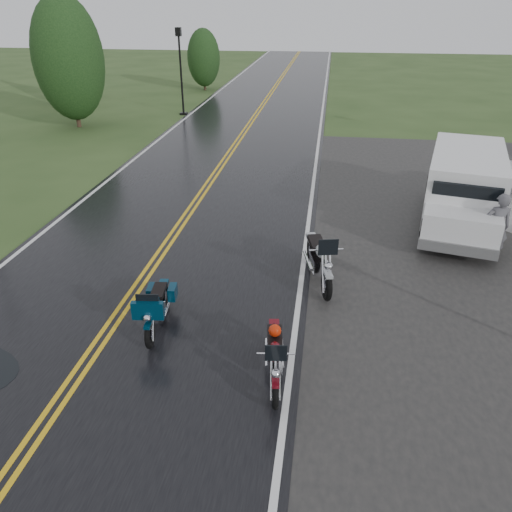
# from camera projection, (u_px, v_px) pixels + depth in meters

# --- Properties ---
(ground) EXTENTS (120.00, 120.00, 0.00)m
(ground) POSITION_uv_depth(u_px,v_px,m) (106.00, 335.00, 10.12)
(ground) COLOR #2D471E
(ground) RESTS_ON ground
(road) EXTENTS (8.00, 100.00, 0.04)m
(road) POSITION_uv_depth(u_px,v_px,m) (213.00, 178.00, 18.90)
(road) COLOR black
(road) RESTS_ON ground
(motorcycle_red) EXTENTS (0.94, 2.02, 1.15)m
(motorcycle_red) POSITION_uv_depth(u_px,v_px,m) (276.00, 381.00, 8.08)
(motorcycle_red) COLOR #560912
(motorcycle_red) RESTS_ON ground
(motorcycle_teal) EXTENTS (0.92, 1.98, 1.13)m
(motorcycle_teal) POSITION_uv_depth(u_px,v_px,m) (149.00, 325.00, 9.49)
(motorcycle_teal) COLOR #05293E
(motorcycle_teal) RESTS_ON ground
(motorcycle_silver) EXTENTS (1.39, 2.53, 1.41)m
(motorcycle_silver) POSITION_uv_depth(u_px,v_px,m) (327.00, 274.00, 10.94)
(motorcycle_silver) COLOR #9CA0A4
(motorcycle_silver) RESTS_ON ground
(van_white) EXTENTS (3.26, 5.89, 2.19)m
(van_white) POSITION_uv_depth(u_px,v_px,m) (429.00, 208.00, 13.31)
(van_white) COLOR silver
(van_white) RESTS_ON ground
(person_at_van) EXTENTS (0.66, 0.45, 1.79)m
(person_at_van) POSITION_uv_depth(u_px,v_px,m) (496.00, 228.00, 12.68)
(person_at_van) COLOR #514F55
(person_at_van) RESTS_ON ground
(lamp_post_far_left) EXTENTS (0.40, 0.40, 4.71)m
(lamp_post_far_left) POSITION_uv_depth(u_px,v_px,m) (181.00, 72.00, 28.10)
(lamp_post_far_left) COLOR black
(lamp_post_far_left) RESTS_ON ground
(tree_left_mid) EXTENTS (3.49, 3.49, 5.45)m
(tree_left_mid) POSITION_uv_depth(u_px,v_px,m) (71.00, 73.00, 25.14)
(tree_left_mid) COLOR #1E3D19
(tree_left_mid) RESTS_ON ground
(tree_left_far) EXTENTS (2.34, 2.34, 3.60)m
(tree_left_far) POSITION_uv_depth(u_px,v_px,m) (204.00, 64.00, 36.06)
(tree_left_far) COLOR #1E3D19
(tree_left_far) RESTS_ON ground
(pine_left_far) EXTENTS (2.37, 2.37, 4.94)m
(pine_left_far) POSITION_uv_depth(u_px,v_px,m) (66.00, 61.00, 31.76)
(pine_left_far) COLOR #1E3D19
(pine_left_far) RESTS_ON ground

